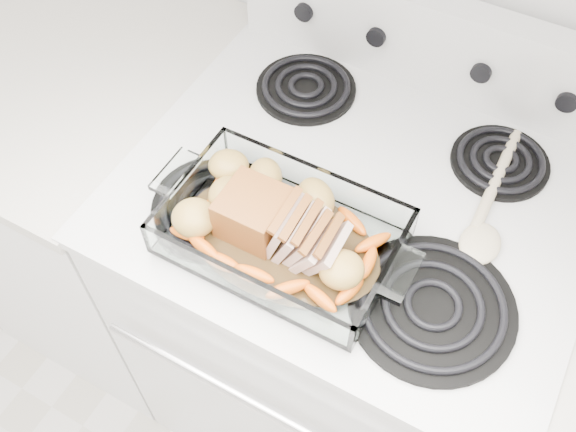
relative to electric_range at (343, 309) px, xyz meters
The scene contains 6 objects.
electric_range is the anchor object (origin of this frame).
counter_left 0.67m from the electric_range, behind, with size 0.58×0.68×0.93m.
baking_dish 0.51m from the electric_range, 108.92° to the right, with size 0.35×0.23×0.07m.
pork_roast 0.54m from the electric_range, 114.46° to the right, with size 0.20×0.10×0.08m.
roast_vegetables 0.51m from the electric_range, 115.59° to the right, with size 0.39×0.21×0.05m.
wooden_spoon 0.51m from the electric_range, 10.01° to the left, with size 0.06×0.30×0.02m.
Camera 1 is at (0.22, 1.01, 1.79)m, focal length 40.00 mm.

